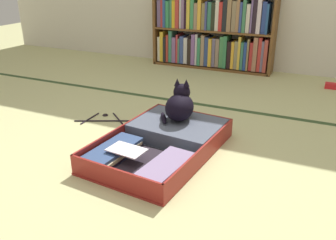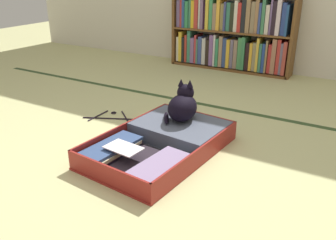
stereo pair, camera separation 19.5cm
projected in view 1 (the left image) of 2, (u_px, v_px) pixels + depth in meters
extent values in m
plane|color=#C4C385|center=(139.00, 170.00, 1.98)|extent=(10.00, 10.00, 0.00)
cube|color=#334A26|center=(205.00, 105.00, 2.91)|extent=(4.80, 0.05, 0.00)
cube|color=brown|center=(158.00, 27.00, 4.09)|extent=(0.03, 0.22, 0.82)
cube|color=brown|center=(274.00, 35.00, 3.60)|extent=(0.03, 0.22, 0.82)
cube|color=brown|center=(211.00, 67.00, 4.00)|extent=(1.30, 0.22, 0.02)
cube|color=brown|center=(212.00, 30.00, 3.84)|extent=(1.27, 0.22, 0.02)
cube|color=beige|center=(162.00, 48.00, 4.17)|extent=(0.03, 0.18, 0.28)
cube|color=yellow|center=(165.00, 46.00, 4.14)|extent=(0.04, 0.18, 0.33)
cube|color=black|center=(167.00, 48.00, 4.13)|extent=(0.03, 0.18, 0.28)
cube|color=#C03B2F|center=(170.00, 47.00, 4.12)|extent=(0.03, 0.18, 0.31)
cube|color=#3B7F63|center=(173.00, 45.00, 4.10)|extent=(0.04, 0.18, 0.35)
cube|color=slate|center=(177.00, 49.00, 4.09)|extent=(0.04, 0.18, 0.28)
cube|color=#BD393E|center=(180.00, 48.00, 4.07)|extent=(0.02, 0.18, 0.31)
cube|color=#467260|center=(181.00, 50.00, 4.07)|extent=(0.02, 0.18, 0.27)
cube|color=#394E95|center=(184.00, 49.00, 4.06)|extent=(0.04, 0.18, 0.30)
cube|color=silver|center=(188.00, 50.00, 4.05)|extent=(0.04, 0.18, 0.29)
cube|color=black|center=(192.00, 51.00, 4.03)|extent=(0.04, 0.18, 0.28)
cube|color=#7D5597|center=(195.00, 49.00, 3.99)|extent=(0.04, 0.18, 0.33)
cube|color=silver|center=(199.00, 49.00, 3.97)|extent=(0.02, 0.18, 0.34)
cube|color=#34855A|center=(201.00, 51.00, 3.97)|extent=(0.03, 0.18, 0.30)
cube|color=#9D7E60|center=(205.00, 49.00, 3.95)|extent=(0.04, 0.18, 0.33)
cube|color=navy|center=(209.00, 51.00, 3.94)|extent=(0.04, 0.18, 0.31)
cube|color=gold|center=(212.00, 52.00, 3.92)|extent=(0.04, 0.18, 0.30)
cube|color=slate|center=(215.00, 51.00, 3.92)|extent=(0.03, 0.18, 0.30)
cube|color=gray|center=(219.00, 52.00, 3.91)|extent=(0.04, 0.18, 0.30)
cube|color=#448750|center=(223.00, 51.00, 3.88)|extent=(0.04, 0.18, 0.33)
cube|color=#367C4E|center=(227.00, 51.00, 3.85)|extent=(0.04, 0.18, 0.34)
cube|color=black|center=(231.00, 54.00, 3.85)|extent=(0.04, 0.18, 0.28)
cube|color=gold|center=(234.00, 54.00, 3.84)|extent=(0.03, 0.18, 0.29)
cube|color=gray|center=(238.00, 54.00, 3.83)|extent=(0.04, 0.18, 0.29)
cube|color=gold|center=(241.00, 52.00, 3.79)|extent=(0.03, 0.18, 0.34)
cube|color=#39795F|center=(243.00, 55.00, 3.79)|extent=(0.03, 0.18, 0.29)
cube|color=#274290|center=(247.00, 55.00, 3.78)|extent=(0.03, 0.18, 0.29)
cube|color=#917D50|center=(249.00, 54.00, 3.76)|extent=(0.02, 0.18, 0.33)
cube|color=#C13132|center=(252.00, 55.00, 3.77)|extent=(0.03, 0.18, 0.29)
cube|color=#A46E53|center=(256.00, 53.00, 3.73)|extent=(0.04, 0.18, 0.35)
cube|color=red|center=(261.00, 53.00, 3.72)|extent=(0.03, 0.18, 0.35)
cube|color=slate|center=(264.00, 55.00, 3.72)|extent=(0.02, 0.18, 0.31)
cube|color=#B24439|center=(267.00, 55.00, 3.69)|extent=(0.04, 0.18, 0.33)
cube|color=slate|center=(162.00, 13.00, 4.02)|extent=(0.04, 0.18, 0.28)
cube|color=#BC3433|center=(165.00, 12.00, 4.00)|extent=(0.02, 0.18, 0.31)
cube|color=#28498A|center=(167.00, 12.00, 3.97)|extent=(0.03, 0.18, 0.32)
cube|color=#348654|center=(170.00, 14.00, 3.97)|extent=(0.04, 0.18, 0.28)
cube|color=#3A775D|center=(174.00, 11.00, 3.95)|extent=(0.03, 0.18, 0.34)
cube|color=gold|center=(176.00, 14.00, 3.94)|extent=(0.04, 0.18, 0.29)
cube|color=#B83830|center=(180.00, 13.00, 3.92)|extent=(0.04, 0.18, 0.32)
cube|color=silver|center=(183.00, 11.00, 3.91)|extent=(0.02, 0.18, 0.34)
cube|color=slate|center=(186.00, 11.00, 3.89)|extent=(0.03, 0.18, 0.35)
cube|color=black|center=(188.00, 15.00, 3.90)|extent=(0.02, 0.18, 0.27)
cube|color=gold|center=(191.00, 14.00, 3.87)|extent=(0.04, 0.18, 0.30)
cube|color=#3B8C56|center=(195.00, 13.00, 3.86)|extent=(0.04, 0.18, 0.32)
cube|color=#94765D|center=(198.00, 16.00, 3.85)|extent=(0.04, 0.18, 0.27)
cube|color=gold|center=(202.00, 14.00, 3.82)|extent=(0.04, 0.18, 0.31)
cube|color=olive|center=(206.00, 16.00, 3.83)|extent=(0.04, 0.18, 0.27)
cube|color=#3C427F|center=(208.00, 15.00, 3.80)|extent=(0.02, 0.18, 0.29)
cube|color=#387B62|center=(212.00, 16.00, 3.80)|extent=(0.04, 0.18, 0.28)
cube|color=black|center=(215.00, 16.00, 3.78)|extent=(0.04, 0.18, 0.28)
cube|color=silver|center=(219.00, 15.00, 3.76)|extent=(0.04, 0.18, 0.31)
cube|color=red|center=(223.00, 16.00, 3.74)|extent=(0.04, 0.18, 0.29)
cube|color=black|center=(227.00, 14.00, 3.71)|extent=(0.04, 0.18, 0.34)
cube|color=#977550|center=(231.00, 14.00, 3.69)|extent=(0.04, 0.18, 0.35)
cube|color=#8F795A|center=(236.00, 16.00, 3.69)|extent=(0.04, 0.18, 0.31)
cube|color=#A1744F|center=(240.00, 15.00, 3.67)|extent=(0.03, 0.18, 0.32)
cube|color=#35478D|center=(243.00, 17.00, 3.66)|extent=(0.02, 0.18, 0.30)
cube|color=#3D7B55|center=(246.00, 15.00, 3.64)|extent=(0.03, 0.18, 0.34)
cube|color=beige|center=(250.00, 18.00, 3.64)|extent=(0.04, 0.18, 0.28)
cube|color=slate|center=(253.00, 14.00, 3.62)|extent=(0.02, 0.18, 0.35)
cube|color=#281C27|center=(256.00, 16.00, 3.60)|extent=(0.04, 0.18, 0.32)
cube|color=silver|center=(261.00, 15.00, 3.58)|extent=(0.04, 0.18, 0.34)
cube|color=#31458F|center=(265.00, 17.00, 3.58)|extent=(0.04, 0.18, 0.31)
cube|color=#28518C|center=(269.00, 19.00, 3.56)|extent=(0.02, 0.18, 0.29)
cube|color=maroon|center=(140.00, 169.00, 1.98)|extent=(0.61, 0.50, 0.01)
cube|color=maroon|center=(115.00, 179.00, 1.78)|extent=(0.57, 0.07, 0.12)
cube|color=maroon|center=(99.00, 148.00, 2.08)|extent=(0.05, 0.45, 0.12)
cube|color=maroon|center=(185.00, 174.00, 1.83)|extent=(0.05, 0.45, 0.12)
cube|color=#48485E|center=(139.00, 167.00, 1.97)|extent=(0.59, 0.47, 0.01)
cube|color=maroon|center=(178.00, 138.00, 2.33)|extent=(0.61, 0.50, 0.01)
cube|color=maroon|center=(193.00, 119.00, 2.49)|extent=(0.57, 0.07, 0.12)
cube|color=maroon|center=(142.00, 122.00, 2.44)|extent=(0.05, 0.45, 0.12)
cube|color=maroon|center=(218.00, 140.00, 2.18)|extent=(0.05, 0.45, 0.12)
cube|color=#48485E|center=(178.00, 137.00, 2.33)|extent=(0.59, 0.47, 0.01)
cylinder|color=black|center=(160.00, 150.00, 2.15)|extent=(0.55, 0.07, 0.02)
cube|color=navy|center=(114.00, 157.00, 2.06)|extent=(0.18, 0.34, 0.02)
cube|color=#261B2E|center=(113.00, 154.00, 2.05)|extent=(0.18, 0.39, 0.02)
cube|color=tan|center=(113.00, 152.00, 2.03)|extent=(0.19, 0.37, 0.02)
cube|color=#354C7A|center=(113.00, 149.00, 2.03)|extent=(0.20, 0.39, 0.02)
cube|color=tan|center=(139.00, 165.00, 1.97)|extent=(0.19, 0.35, 0.01)
cube|color=#29212A|center=(139.00, 163.00, 1.97)|extent=(0.19, 0.36, 0.01)
cube|color=tan|center=(169.00, 173.00, 1.89)|extent=(0.20, 0.40, 0.01)
cube|color=tan|center=(167.00, 170.00, 1.89)|extent=(0.19, 0.37, 0.02)
cube|color=#2D5269|center=(168.00, 167.00, 1.88)|extent=(0.18, 0.37, 0.02)
cube|color=#8E79A2|center=(166.00, 165.00, 1.86)|extent=(0.20, 0.38, 0.02)
cube|color=white|center=(127.00, 150.00, 1.96)|extent=(0.22, 0.15, 0.01)
cube|color=#515869|center=(178.00, 130.00, 2.31)|extent=(0.58, 0.46, 0.11)
torus|color=white|center=(168.00, 120.00, 2.32)|extent=(0.09, 0.09, 0.01)
cylinder|color=black|center=(172.00, 116.00, 2.55)|extent=(0.02, 0.02, 0.11)
cylinder|color=black|center=(213.00, 124.00, 2.40)|extent=(0.02, 0.02, 0.11)
cube|color=yellow|center=(121.00, 173.00, 1.76)|extent=(0.03, 0.00, 0.03)
cube|color=white|center=(125.00, 175.00, 1.75)|extent=(0.04, 0.01, 0.03)
ellipsoid|color=black|center=(179.00, 107.00, 2.29)|extent=(0.21, 0.27, 0.17)
ellipsoid|color=black|center=(182.00, 109.00, 2.37)|extent=(0.14, 0.10, 0.09)
sphere|color=black|center=(182.00, 92.00, 2.31)|extent=(0.11, 0.11, 0.11)
cone|color=black|center=(186.00, 83.00, 2.27)|extent=(0.04, 0.04, 0.05)
cone|color=black|center=(177.00, 82.00, 2.29)|extent=(0.04, 0.04, 0.05)
sphere|color=gold|center=(186.00, 89.00, 2.34)|extent=(0.02, 0.02, 0.02)
sphere|color=gold|center=(181.00, 89.00, 2.35)|extent=(0.02, 0.02, 0.02)
ellipsoid|color=black|center=(164.00, 118.00, 2.31)|extent=(0.12, 0.17, 0.03)
cylinder|color=black|center=(103.00, 121.00, 2.60)|extent=(0.38, 0.18, 0.01)
cylinder|color=black|center=(90.00, 118.00, 2.64)|extent=(0.01, 0.23, 0.01)
cylinder|color=black|center=(118.00, 118.00, 2.64)|extent=(0.18, 0.16, 0.01)
torus|color=black|center=(105.00, 115.00, 2.70)|extent=(0.05, 0.05, 0.01)
cube|color=red|center=(331.00, 86.00, 3.31)|extent=(0.10, 0.07, 0.05)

